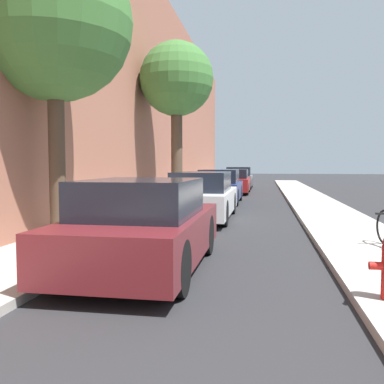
{
  "coord_description": "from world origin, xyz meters",
  "views": [
    {
      "loc": [
        0.87,
        1.54,
        1.64
      ],
      "look_at": [
        -0.75,
        10.83,
        1.01
      ],
      "focal_mm": 38.76,
      "sensor_mm": 36.0,
      "label": 1
    }
  ],
  "objects_px": {
    "parked_car_navy": "(220,187)",
    "parked_car_red": "(234,182)",
    "parked_car_maroon": "(144,227)",
    "street_tree_near": "(54,24)",
    "street_tree_far": "(177,81)",
    "parked_car_white": "(203,197)",
    "parked_car_grey": "(239,178)"
  },
  "relations": [
    {
      "from": "parked_car_navy",
      "to": "parked_car_red",
      "type": "bearing_deg",
      "value": 88.38
    },
    {
      "from": "parked_car_maroon",
      "to": "parked_car_red",
      "type": "height_order",
      "value": "parked_car_maroon"
    },
    {
      "from": "parked_car_maroon",
      "to": "street_tree_near",
      "type": "xyz_separation_m",
      "value": [
        -2.35,
        1.76,
        3.78
      ]
    },
    {
      "from": "street_tree_near",
      "to": "street_tree_far",
      "type": "distance_m",
      "value": 7.97
    },
    {
      "from": "parked_car_red",
      "to": "street_tree_far",
      "type": "height_order",
      "value": "street_tree_far"
    },
    {
      "from": "parked_car_white",
      "to": "street_tree_near",
      "type": "xyz_separation_m",
      "value": [
        -2.38,
        -4.31,
        3.78
      ]
    },
    {
      "from": "parked_car_navy",
      "to": "street_tree_near",
      "type": "height_order",
      "value": "street_tree_near"
    },
    {
      "from": "parked_car_red",
      "to": "street_tree_near",
      "type": "xyz_separation_m",
      "value": [
        -2.49,
        -15.47,
        3.8
      ]
    },
    {
      "from": "street_tree_far",
      "to": "parked_car_white",
      "type": "bearing_deg",
      "value": -66.7
    },
    {
      "from": "street_tree_near",
      "to": "parked_car_navy",
      "type": "bearing_deg",
      "value": 76.35
    },
    {
      "from": "parked_car_red",
      "to": "street_tree_near",
      "type": "distance_m",
      "value": 16.12
    },
    {
      "from": "parked_car_red",
      "to": "parked_car_navy",
      "type": "bearing_deg",
      "value": -91.62
    },
    {
      "from": "parked_car_white",
      "to": "parked_car_red",
      "type": "relative_size",
      "value": 1.12
    },
    {
      "from": "parked_car_maroon",
      "to": "parked_car_red",
      "type": "xyz_separation_m",
      "value": [
        0.15,
        17.22,
        -0.02
      ]
    },
    {
      "from": "parked_car_maroon",
      "to": "parked_car_white",
      "type": "distance_m",
      "value": 6.07
    },
    {
      "from": "parked_car_maroon",
      "to": "street_tree_near",
      "type": "relative_size",
      "value": 0.67
    },
    {
      "from": "parked_car_red",
      "to": "parked_car_grey",
      "type": "relative_size",
      "value": 1.01
    },
    {
      "from": "parked_car_white",
      "to": "street_tree_far",
      "type": "bearing_deg",
      "value": 113.3
    },
    {
      "from": "parked_car_red",
      "to": "parked_car_grey",
      "type": "height_order",
      "value": "parked_car_grey"
    },
    {
      "from": "parked_car_maroon",
      "to": "parked_car_navy",
      "type": "relative_size",
      "value": 0.95
    },
    {
      "from": "parked_car_maroon",
      "to": "parked_car_red",
      "type": "distance_m",
      "value": 17.22
    },
    {
      "from": "parked_car_white",
      "to": "parked_car_red",
      "type": "bearing_deg",
      "value": 89.4
    },
    {
      "from": "parked_car_maroon",
      "to": "parked_car_grey",
      "type": "xyz_separation_m",
      "value": [
        0.15,
        22.19,
        0.02
      ]
    },
    {
      "from": "parked_car_maroon",
      "to": "parked_car_white",
      "type": "bearing_deg",
      "value": 89.73
    },
    {
      "from": "parked_car_white",
      "to": "street_tree_near",
      "type": "height_order",
      "value": "street_tree_near"
    },
    {
      "from": "street_tree_far",
      "to": "parked_car_maroon",
      "type": "bearing_deg",
      "value": -81.05
    },
    {
      "from": "parked_car_white",
      "to": "parked_car_grey",
      "type": "distance_m",
      "value": 16.13
    },
    {
      "from": "parked_car_maroon",
      "to": "street_tree_near",
      "type": "bearing_deg",
      "value": 143.21
    },
    {
      "from": "parked_car_red",
      "to": "parked_car_white",
      "type": "bearing_deg",
      "value": -90.6
    },
    {
      "from": "parked_car_navy",
      "to": "parked_car_red",
      "type": "relative_size",
      "value": 1.02
    },
    {
      "from": "parked_car_white",
      "to": "parked_car_grey",
      "type": "height_order",
      "value": "parked_car_grey"
    },
    {
      "from": "parked_car_navy",
      "to": "parked_car_white",
      "type": "bearing_deg",
      "value": -89.46
    }
  ]
}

